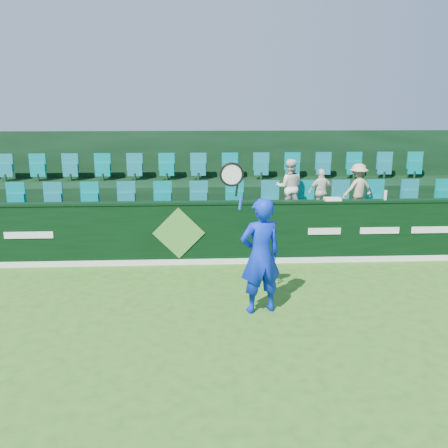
{
  "coord_description": "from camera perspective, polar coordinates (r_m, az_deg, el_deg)",
  "views": [
    {
      "loc": [
        0.42,
        -6.28,
        3.36
      ],
      "look_at": [
        0.9,
        2.8,
        1.15
      ],
      "focal_mm": 40.0,
      "sensor_mm": 36.0,
      "label": 1
    }
  ],
  "objects": [
    {
      "name": "ground",
      "position": [
        7.13,
        -6.23,
        -14.52
      ],
      "size": [
        60.0,
        60.0,
        0.0
      ],
      "primitive_type": "plane",
      "color": "#326919",
      "rests_on": "ground"
    },
    {
      "name": "sponsor_hoarding",
      "position": [
        10.63,
        -5.16,
        -1.03
      ],
      "size": [
        16.0,
        0.25,
        1.35
      ],
      "color": "black",
      "rests_on": "ground"
    },
    {
      "name": "stand_tier_front",
      "position": [
        11.76,
        -4.95,
        -0.97
      ],
      "size": [
        16.0,
        2.0,
        0.8
      ],
      "primitive_type": "cube",
      "color": "black",
      "rests_on": "ground"
    },
    {
      "name": "stand_tier_back",
      "position": [
        13.56,
        -4.72,
        2.08
      ],
      "size": [
        16.0,
        1.8,
        1.3
      ],
      "primitive_type": "cube",
      "color": "black",
      "rests_on": "ground"
    },
    {
      "name": "stand_rear",
      "position": [
        13.89,
        -4.72,
        4.74
      ],
      "size": [
        16.0,
        4.1,
        2.6
      ],
      "color": "black",
      "rests_on": "ground"
    },
    {
      "name": "seat_row_front",
      "position": [
        12.0,
        -4.96,
        2.75
      ],
      "size": [
        13.5,
        0.5,
        0.6
      ],
      "primitive_type": "cube",
      "color": "#13727D",
      "rests_on": "stand_tier_front"
    },
    {
      "name": "seat_row_back",
      "position": [
        13.7,
        -4.76,
        6.23
      ],
      "size": [
        13.5,
        0.5,
        0.6
      ],
      "primitive_type": "cube",
      "color": "#13727D",
      "rests_on": "stand_tier_back"
    },
    {
      "name": "tennis_player",
      "position": [
        8.09,
        4.17,
        -3.56
      ],
      "size": [
        1.09,
        0.62,
        2.51
      ],
      "color": "#0C27CD",
      "rests_on": "ground"
    },
    {
      "name": "spectator_left",
      "position": [
        11.75,
        7.46,
        4.2
      ],
      "size": [
        0.68,
        0.55,
        1.31
      ],
      "primitive_type": "imported",
      "rotation": [
        0.0,
        0.0,
        3.05
      ],
      "color": "white",
      "rests_on": "stand_tier_front"
    },
    {
      "name": "spectator_middle",
      "position": [
        11.93,
        11.05,
        3.64
      ],
      "size": [
        0.67,
        0.37,
        1.07
      ],
      "primitive_type": "imported",
      "rotation": [
        0.0,
        0.0,
        3.32
      ],
      "color": "white",
      "rests_on": "stand_tier_front"
    },
    {
      "name": "spectator_right",
      "position": [
        12.16,
        15.04,
        3.89
      ],
      "size": [
        0.87,
        0.66,
        1.19
      ],
      "primitive_type": "imported",
      "rotation": [
        0.0,
        0.0,
        3.46
      ],
      "color": "#C6B28B",
      "rests_on": "stand_tier_front"
    },
    {
      "name": "towel",
      "position": [
        10.85,
        12.29,
        2.81
      ],
      "size": [
        0.35,
        0.23,
        0.05
      ],
      "primitive_type": "cube",
      "color": "white",
      "rests_on": "sponsor_hoarding"
    },
    {
      "name": "drinks_bottle",
      "position": [
        11.19,
        17.98,
        3.17
      ],
      "size": [
        0.06,
        0.06,
        0.2
      ],
      "primitive_type": "cylinder",
      "color": "silver",
      "rests_on": "sponsor_hoarding"
    }
  ]
}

